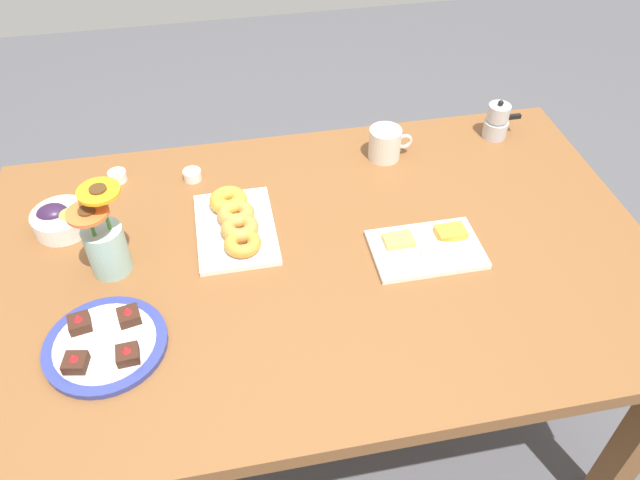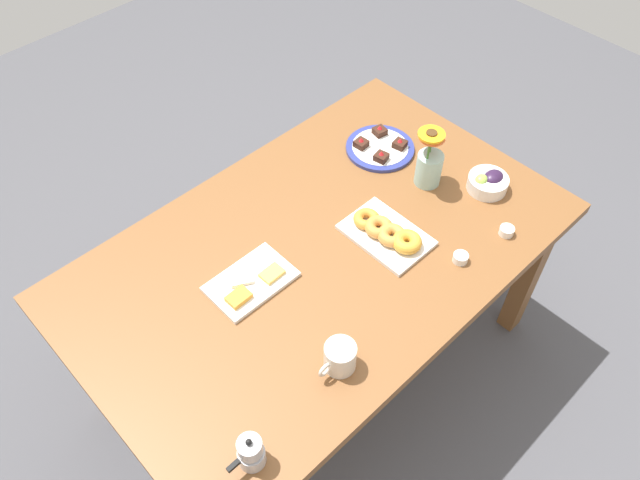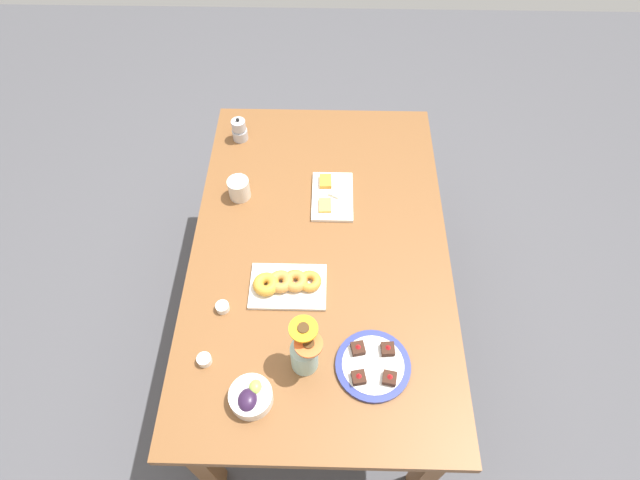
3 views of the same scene
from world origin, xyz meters
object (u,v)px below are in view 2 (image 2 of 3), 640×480
object	(u,v)px
dessert_plate	(380,147)
jam_cup_berry	(507,231)
croissant_platter	(387,233)
flower_vase	(429,165)
cheese_platter	(251,282)
grape_bowl	(488,182)
dining_table	(320,264)
moka_pot	(251,452)
jam_cup_honey	(461,258)
coffee_mug	(340,357)

from	to	relation	value
dessert_plate	jam_cup_berry	bearing A→B (deg)	89.56
croissant_platter	flower_vase	xyz separation A→B (m)	(-0.29, -0.08, 0.06)
cheese_platter	croissant_platter	distance (m)	0.47
grape_bowl	dining_table	bearing A→B (deg)	-18.75
grape_bowl	moka_pot	xyz separation A→B (m)	(1.20, 0.17, 0.02)
croissant_platter	jam_cup_honey	world-z (taller)	croissant_platter
dining_table	jam_cup_honey	world-z (taller)	jam_cup_honey
jam_cup_honey	dessert_plate	world-z (taller)	dessert_plate
cheese_platter	dessert_plate	size ratio (longest dim) A/B	1.03
jam_cup_honey	jam_cup_berry	distance (m)	0.20
dining_table	croissant_platter	distance (m)	0.25
dining_table	croissant_platter	size ratio (longest dim) A/B	5.64
dining_table	flower_vase	size ratio (longest dim) A/B	6.80
jam_cup_honey	dessert_plate	xyz separation A→B (m)	(-0.20, -0.53, -0.00)
croissant_platter	dessert_plate	size ratio (longest dim) A/B	1.13
grape_bowl	jam_cup_berry	distance (m)	0.21
jam_cup_berry	dining_table	bearing A→B (deg)	-38.01
coffee_mug	jam_cup_berry	bearing A→B (deg)	177.27
jam_cup_honey	grape_bowl	bearing A→B (deg)	-157.18
grape_bowl	flower_vase	bearing A→B (deg)	-52.79
croissant_platter	dessert_plate	xyz separation A→B (m)	(-0.30, -0.30, -0.01)
jam_cup_berry	dessert_plate	xyz separation A→B (m)	(-0.00, -0.56, -0.00)
dining_table	grape_bowl	bearing A→B (deg)	161.25
dining_table	jam_cup_berry	size ratio (longest dim) A/B	33.33
dining_table	dessert_plate	size ratio (longest dim) A/B	6.35
cheese_platter	dining_table	bearing A→B (deg)	170.23
dining_table	grape_bowl	distance (m)	0.65
grape_bowl	jam_cup_honey	xyz separation A→B (m)	(0.32, 0.14, -0.01)
dining_table	cheese_platter	world-z (taller)	cheese_platter
jam_cup_honey	jam_cup_berry	world-z (taller)	same
dining_table	jam_cup_honey	xyz separation A→B (m)	(-0.28, 0.34, 0.10)
dining_table	flower_vase	xyz separation A→B (m)	(-0.48, 0.04, 0.17)
grape_bowl	moka_pot	size ratio (longest dim) A/B	1.17
cheese_platter	dessert_plate	bearing A→B (deg)	-168.94
coffee_mug	moka_pot	bearing A→B (deg)	6.25
dessert_plate	moka_pot	world-z (taller)	moka_pot
grape_bowl	croissant_platter	distance (m)	0.43
cheese_platter	coffee_mug	bearing A→B (deg)	89.92
coffee_mug	croissant_platter	bearing A→B (deg)	-153.06
jam_cup_berry	flower_vase	size ratio (longest dim) A/B	0.20
cheese_platter	flower_vase	xyz separation A→B (m)	(-0.73, 0.08, 0.07)
dining_table	dessert_plate	distance (m)	0.53
flower_vase	dessert_plate	bearing A→B (deg)	-91.37
croissant_platter	jam_cup_honey	size ratio (longest dim) A/B	5.91
coffee_mug	cheese_platter	world-z (taller)	coffee_mug
grape_bowl	jam_cup_berry	size ratio (longest dim) A/B	2.89
cheese_platter	croissant_platter	xyz separation A→B (m)	(-0.44, 0.16, 0.01)
cheese_platter	dessert_plate	distance (m)	0.75
dessert_plate	cheese_platter	bearing A→B (deg)	11.06
jam_cup_honey	dessert_plate	bearing A→B (deg)	-110.89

